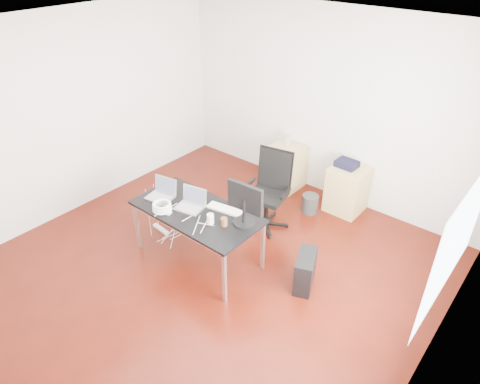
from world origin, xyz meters
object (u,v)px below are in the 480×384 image
Objects in this scene: pc_tower at (305,271)px; filing_cabinet_left at (286,167)px; desk at (197,214)px; filing_cabinet_right at (347,189)px; office_chair at (270,186)px.

filing_cabinet_left is at bearing 107.83° from pc_tower.
desk reaches higher than filing_cabinet_right.
filing_cabinet_left is 1.08m from filing_cabinet_right.
filing_cabinet_right is 1.80m from pc_tower.
desk is at bearing -112.07° from office_chair.
pc_tower is (0.40, -1.75, -0.13)m from filing_cabinet_right.
desk is 1.45m from pc_tower.
filing_cabinet_left is (-0.17, 2.19, -0.33)m from desk.
filing_cabinet_left is (-0.40, 1.00, -0.26)m from office_chair.
desk is 2.39m from filing_cabinet_right.
office_chair is at bearing 79.02° from desk.
pc_tower is (1.08, -0.75, -0.39)m from office_chair.
filing_cabinet_right is at bearing 67.46° from desk.
filing_cabinet_left is 2.30m from pc_tower.
filing_cabinet_right is at bearing 0.00° from filing_cabinet_left.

